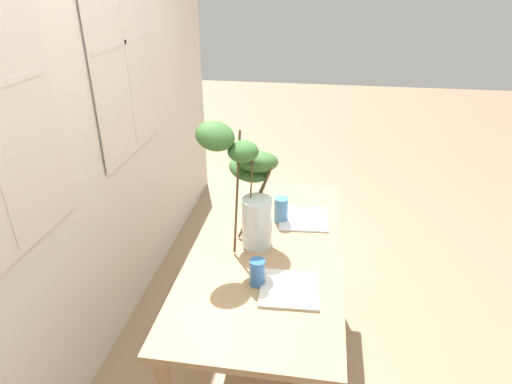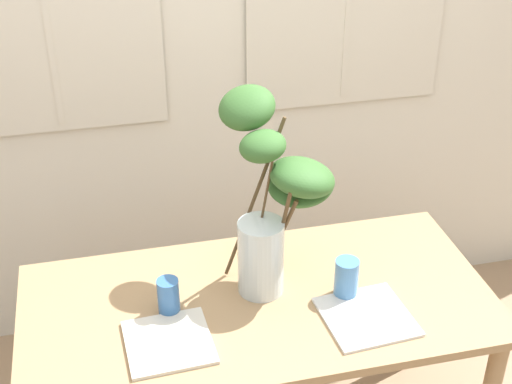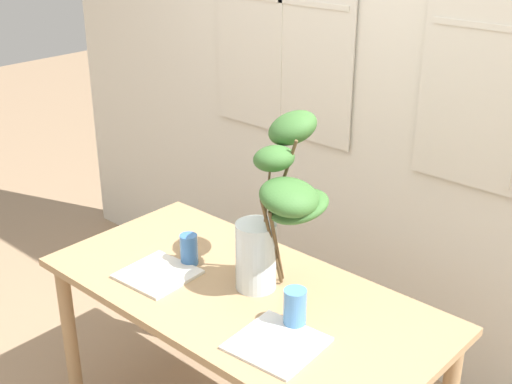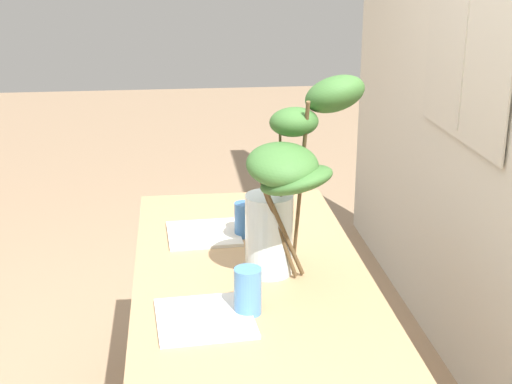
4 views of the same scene
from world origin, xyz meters
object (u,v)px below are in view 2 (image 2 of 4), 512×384
object	(u,v)px
dining_table	(258,323)
plate_square_right	(367,317)
drinking_glass_blue_left	(168,297)
drinking_glass_blue_right	(346,278)
plate_square_left	(169,342)
vase_with_branches	(274,195)

from	to	relation	value
dining_table	plate_square_right	bearing A→B (deg)	-27.83
dining_table	drinking_glass_blue_left	distance (m)	0.33
plate_square_right	drinking_glass_blue_right	bearing A→B (deg)	102.69
dining_table	plate_square_left	xyz separation A→B (m)	(-0.32, -0.14, 0.10)
plate_square_left	drinking_glass_blue_right	bearing A→B (deg)	9.38
drinking_glass_blue_left	plate_square_right	bearing A→B (deg)	-15.88
dining_table	plate_square_right	distance (m)	0.37
drinking_glass_blue_left	plate_square_right	world-z (taller)	drinking_glass_blue_left
vase_with_branches	drinking_glass_blue_left	distance (m)	0.47
drinking_glass_blue_right	plate_square_left	xyz separation A→B (m)	(-0.60, -0.10, -0.06)
dining_table	vase_with_branches	size ratio (longest dim) A/B	2.29
drinking_glass_blue_right	plate_square_left	bearing A→B (deg)	-170.62
drinking_glass_blue_right	drinking_glass_blue_left	bearing A→B (deg)	175.33
drinking_glass_blue_right	plate_square_right	size ratio (longest dim) A/B	0.51
plate_square_left	vase_with_branches	bearing A→B (deg)	32.55
drinking_glass_blue_left	vase_with_branches	bearing A→B (deg)	15.54
vase_with_branches	drinking_glass_blue_right	distance (m)	0.37
drinking_glass_blue_right	plate_square_right	xyz separation A→B (m)	(0.03, -0.13, -0.06)
drinking_glass_blue_left	dining_table	bearing A→B (deg)	-1.32
vase_with_branches	drinking_glass_blue_right	xyz separation A→B (m)	(0.21, -0.15, -0.26)
vase_with_branches	plate_square_left	size ratio (longest dim) A/B	2.62
vase_with_branches	plate_square_right	world-z (taller)	vase_with_branches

